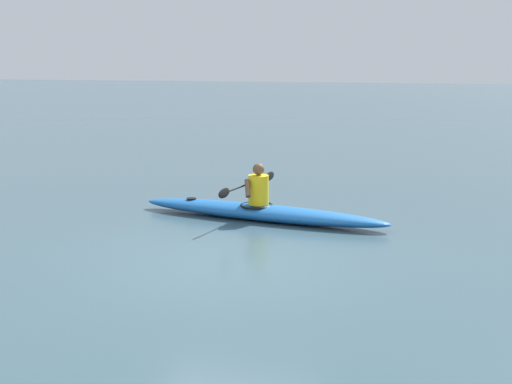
{
  "coord_description": "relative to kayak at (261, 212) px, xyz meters",
  "views": [
    {
      "loc": [
        -3.18,
        9.0,
        2.83
      ],
      "look_at": [
        -0.6,
        0.51,
        1.13
      ],
      "focal_mm": 48.53,
      "sensor_mm": 36.0,
      "label": 1
    }
  ],
  "objects": [
    {
      "name": "kayak",
      "position": [
        0.0,
        0.0,
        0.0
      ],
      "size": [
        4.81,
        1.31,
        0.28
      ],
      "color": "#1959A5",
      "rests_on": "ground"
    },
    {
      "name": "kayaker",
      "position": [
        0.06,
        -0.01,
        0.45
      ],
      "size": [
        0.56,
        2.29,
        0.75
      ],
      "color": "yellow",
      "rests_on": "kayak"
    },
    {
      "name": "ground_plane",
      "position": [
        -0.28,
        2.63,
        -0.14
      ],
      "size": [
        160.0,
        160.0,
        0.0
      ],
      "primitive_type": "plane",
      "color": "#334C56"
    }
  ]
}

